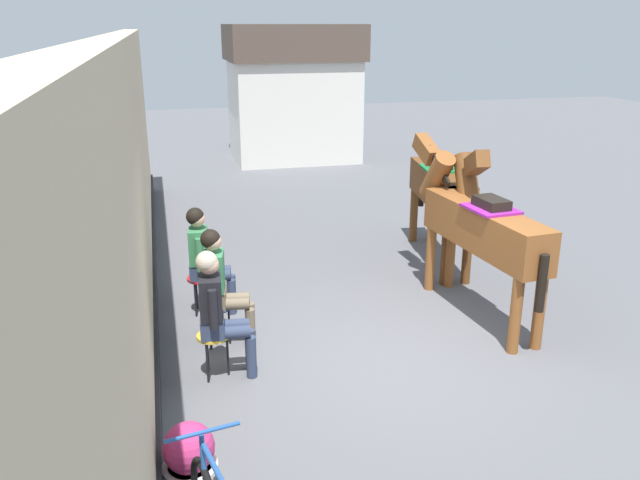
{
  "coord_description": "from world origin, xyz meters",
  "views": [
    {
      "loc": [
        -2.2,
        -5.93,
        3.51
      ],
      "look_at": [
        -0.4,
        1.2,
        1.05
      ],
      "focal_mm": 36.36,
      "sensor_mm": 36.0,
      "label": 1
    }
  ],
  "objects_px": {
    "saddled_horse_far": "(443,190)",
    "seated_visitor_near": "(218,308)",
    "saddled_horse_near": "(478,225)",
    "flower_planter_nearest": "(190,459)",
    "seated_visitor_middle": "(220,282)",
    "seated_visitor_far": "(204,255)"
  },
  "relations": [
    {
      "from": "saddled_horse_far",
      "to": "seated_visitor_near",
      "type": "bearing_deg",
      "value": -144.5
    },
    {
      "from": "saddled_horse_near",
      "to": "saddled_horse_far",
      "type": "xyz_separation_m",
      "value": [
        0.33,
        1.77,
        0.0
      ]
    },
    {
      "from": "flower_planter_nearest",
      "to": "seated_visitor_near",
      "type": "bearing_deg",
      "value": 76.92
    },
    {
      "from": "seated_visitor_middle",
      "to": "saddled_horse_far",
      "type": "relative_size",
      "value": 0.47
    },
    {
      "from": "seated_visitor_middle",
      "to": "flower_planter_nearest",
      "type": "distance_m",
      "value": 2.57
    },
    {
      "from": "saddled_horse_near",
      "to": "saddled_horse_far",
      "type": "height_order",
      "value": "same"
    },
    {
      "from": "saddled_horse_near",
      "to": "flower_planter_nearest",
      "type": "relative_size",
      "value": 4.68
    },
    {
      "from": "seated_visitor_far",
      "to": "saddled_horse_near",
      "type": "xyz_separation_m",
      "value": [
        3.29,
        -0.82,
        0.38
      ]
    },
    {
      "from": "seated_visitor_far",
      "to": "flower_planter_nearest",
      "type": "height_order",
      "value": "seated_visitor_far"
    },
    {
      "from": "seated_visitor_middle",
      "to": "saddled_horse_near",
      "type": "relative_size",
      "value": 0.46
    },
    {
      "from": "seated_visitor_near",
      "to": "seated_visitor_far",
      "type": "distance_m",
      "value": 1.63
    },
    {
      "from": "seated_visitor_middle",
      "to": "seated_visitor_far",
      "type": "distance_m",
      "value": 0.93
    },
    {
      "from": "saddled_horse_far",
      "to": "seated_visitor_middle",
      "type": "bearing_deg",
      "value": -151.93
    },
    {
      "from": "seated_visitor_far",
      "to": "saddled_horse_near",
      "type": "height_order",
      "value": "saddled_horse_near"
    },
    {
      "from": "seated_visitor_middle",
      "to": "seated_visitor_far",
      "type": "xyz_separation_m",
      "value": [
        -0.1,
        0.93,
        0.0
      ]
    },
    {
      "from": "saddled_horse_far",
      "to": "flower_planter_nearest",
      "type": "bearing_deg",
      "value": -132.75
    },
    {
      "from": "saddled_horse_far",
      "to": "flower_planter_nearest",
      "type": "relative_size",
      "value": 4.66
    },
    {
      "from": "seated_visitor_far",
      "to": "flower_planter_nearest",
      "type": "distance_m",
      "value": 3.46
    },
    {
      "from": "saddled_horse_near",
      "to": "seated_visitor_far",
      "type": "bearing_deg",
      "value": 166.01
    },
    {
      "from": "seated_visitor_far",
      "to": "saddled_horse_far",
      "type": "bearing_deg",
      "value": 14.68
    },
    {
      "from": "seated_visitor_near",
      "to": "flower_planter_nearest",
      "type": "height_order",
      "value": "seated_visitor_near"
    },
    {
      "from": "seated_visitor_far",
      "to": "flower_planter_nearest",
      "type": "bearing_deg",
      "value": -96.81
    }
  ]
}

